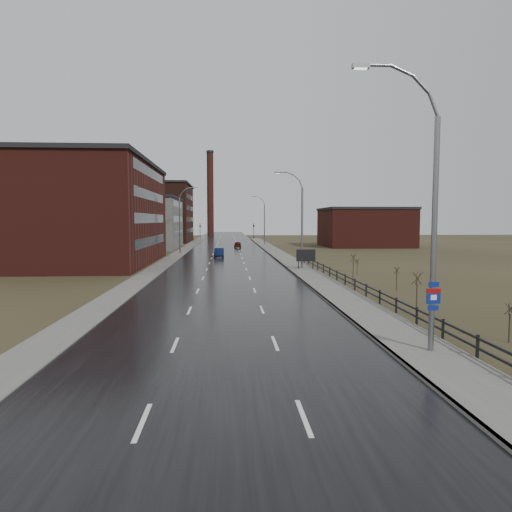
{
  "coord_description": "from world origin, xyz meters",
  "views": [
    {
      "loc": [
        0.12,
        -16.65,
        5.75
      ],
      "look_at": [
        2.32,
        18.31,
        3.0
      ],
      "focal_mm": 32.0,
      "sensor_mm": 36.0,
      "label": 1
    }
  ],
  "objects": [
    {
      "name": "warehouse_mid",
      "position": [
        -17.99,
        78.0,
        5.26
      ],
      "size": [
        16.32,
        20.4,
        10.5
      ],
      "color": "slate",
      "rests_on": "ground"
    },
    {
      "name": "shrub_c",
      "position": [
        11.58,
        10.05,
        1.4
      ],
      "size": [
        0.62,
        0.65,
        2.63
      ],
      "color": "#382D23",
      "rests_on": "ground"
    },
    {
      "name": "guardrail",
      "position": [
        10.3,
        18.31,
        0.71
      ],
      "size": [
        0.1,
        53.05,
        1.1
      ],
      "color": "black",
      "rests_on": "ground"
    },
    {
      "name": "warehouse_far",
      "position": [
        -22.99,
        108.0,
        7.76
      ],
      "size": [
        26.52,
        24.48,
        15.5
      ],
      "color": "#331611",
      "rests_on": "ground"
    },
    {
      "name": "ground",
      "position": [
        0.0,
        0.0,
        0.0
      ],
      "size": [
        320.0,
        320.0,
        0.0
      ],
      "primitive_type": "plane",
      "color": "#2D2819",
      "rests_on": "ground"
    },
    {
      "name": "streetlight_right_mid",
      "position": [
        8.5,
        36.0,
        5.84
      ],
      "size": [
        3.36,
        0.28,
        11.35
      ],
      "color": "slate",
      "rests_on": "ground"
    },
    {
      "name": "streetlight_left",
      "position": [
        -7.7,
        62.0,
        5.84
      ],
      "size": [
        3.36,
        0.28,
        11.35
      ],
      "color": "slate",
      "rests_on": "ground"
    },
    {
      "name": "streetlight_main",
      "position": [
        8.47,
        2.0,
        6.06
      ],
      "size": [
        3.91,
        0.29,
        12.11
      ],
      "color": "slate",
      "rests_on": "ground"
    },
    {
      "name": "warehouse_near",
      "position": [
        -20.99,
        45.0,
        6.76
      ],
      "size": [
        22.44,
        28.56,
        13.5
      ],
      "color": "#471914",
      "rests_on": "ground"
    },
    {
      "name": "car_far",
      "position": [
        2.27,
        79.02,
        0.64
      ],
      "size": [
        1.63,
        3.8,
        1.28
      ],
      "primitive_type": "imported",
      "rotation": [
        0.0,
        0.0,
        3.11
      ],
      "color": "#4F150D",
      "rests_on": "ground"
    },
    {
      "name": "sidewalk_left",
      "position": [
        -8.2,
        60.0,
        0.06
      ],
      "size": [
        2.4,
        260.0,
        0.12
      ],
      "primitive_type": "cube",
      "color": "#595651",
      "rests_on": "ground"
    },
    {
      "name": "curb_right",
      "position": [
        7.08,
        35.0,
        0.09
      ],
      "size": [
        0.16,
        180.0,
        0.18
      ],
      "primitive_type": "cube",
      "color": "slate",
      "rests_on": "ground"
    },
    {
      "name": "car_near",
      "position": [
        -1.18,
        53.69,
        0.7
      ],
      "size": [
        1.54,
        4.26,
        1.4
      ],
      "primitive_type": "imported",
      "rotation": [
        0.0,
        0.0,
        0.01
      ],
      "color": "#0B1338",
      "rests_on": "ground"
    },
    {
      "name": "shrub_f",
      "position": [
        13.83,
        30.61,
        0.88
      ],
      "size": [
        0.4,
        0.42,
        1.66
      ],
      "color": "#382D23",
      "rests_on": "ground"
    },
    {
      "name": "road",
      "position": [
        0.0,
        60.0,
        0.03
      ],
      "size": [
        14.0,
        300.0,
        0.06
      ],
      "primitive_type": "cube",
      "color": "black",
      "rests_on": "ground"
    },
    {
      "name": "shrub_b",
      "position": [
        13.33,
        3.63,
        0.99
      ],
      "size": [
        0.45,
        0.47,
        1.87
      ],
      "color": "#382D23",
      "rests_on": "ground"
    },
    {
      "name": "traffic_light_left",
      "position": [
        -8.0,
        120.0,
        4.6
      ],
      "size": [
        0.58,
        2.73,
        5.3
      ],
      "color": "black",
      "rests_on": "ground"
    },
    {
      "name": "streetlight_right_far",
      "position": [
        8.5,
        90.0,
        5.84
      ],
      "size": [
        3.36,
        0.28,
        11.35
      ],
      "color": "slate",
      "rests_on": "ground"
    },
    {
      "name": "building_right",
      "position": [
        30.3,
        82.0,
        4.26
      ],
      "size": [
        18.36,
        16.32,
        8.5
      ],
      "color": "#471914",
      "rests_on": "ground"
    },
    {
      "name": "shrub_d",
      "position": [
        13.95,
        19.61,
        1.03
      ],
      "size": [
        0.47,
        0.49,
        1.95
      ],
      "color": "#382D23",
      "rests_on": "ground"
    },
    {
      "name": "traffic_light_right",
      "position": [
        8.0,
        120.0,
        4.6
      ],
      "size": [
        0.58,
        2.73,
        5.3
      ],
      "color": "black",
      "rests_on": "ground"
    },
    {
      "name": "sidewalk_right",
      "position": [
        8.6,
        35.0,
        0.09
      ],
      "size": [
        3.2,
        180.0,
        0.18
      ],
      "primitive_type": "cube",
      "color": "#595651",
      "rests_on": "ground"
    },
    {
      "name": "shrub_e",
      "position": [
        11.82,
        24.95,
        1.42
      ],
      "size": [
        0.63,
        0.66,
        2.67
      ],
      "color": "#382D23",
      "rests_on": "ground"
    },
    {
      "name": "smokestack",
      "position": [
        -6.0,
        150.0,
        15.5
      ],
      "size": [
        2.7,
        2.7,
        30.7
      ],
      "color": "#331611",
      "rests_on": "ground"
    },
    {
      "name": "billboard",
      "position": [
        9.1,
        35.05,
        1.65
      ],
      "size": [
        2.21,
        0.17,
        2.41
      ],
      "color": "black",
      "rests_on": "ground"
    }
  ]
}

